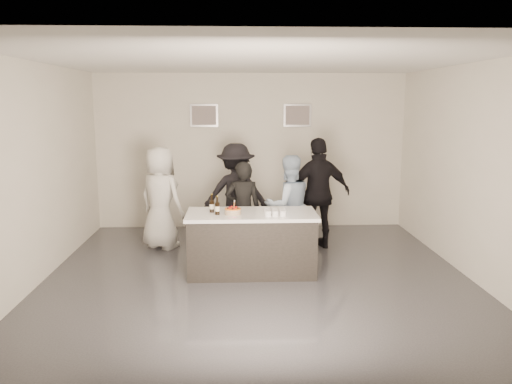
% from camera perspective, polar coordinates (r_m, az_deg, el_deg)
% --- Properties ---
extents(floor, '(6.00, 6.00, 0.00)m').
position_cam_1_polar(floor, '(7.18, 0.16, -9.80)').
color(floor, '#3D3D42').
rests_on(floor, ground).
extents(ceiling, '(6.00, 6.00, 0.00)m').
position_cam_1_polar(ceiling, '(6.76, 0.18, 14.83)').
color(ceiling, white).
extents(wall_back, '(6.00, 0.04, 3.00)m').
position_cam_1_polar(wall_back, '(9.78, -0.59, 4.65)').
color(wall_back, silver).
rests_on(wall_back, ground).
extents(wall_front, '(6.00, 0.04, 3.00)m').
position_cam_1_polar(wall_front, '(3.87, 2.08, -4.22)').
color(wall_front, silver).
rests_on(wall_front, ground).
extents(wall_left, '(0.04, 6.00, 3.00)m').
position_cam_1_polar(wall_left, '(7.32, -24.01, 1.82)').
color(wall_left, silver).
rests_on(wall_left, ground).
extents(wall_right, '(0.04, 6.00, 3.00)m').
position_cam_1_polar(wall_right, '(7.55, 23.56, 2.09)').
color(wall_right, silver).
rests_on(wall_right, ground).
extents(picture_left, '(0.54, 0.04, 0.44)m').
position_cam_1_polar(picture_left, '(9.72, -5.96, 8.70)').
color(picture_left, '#B2B2B7').
rests_on(picture_left, wall_back).
extents(picture_right, '(0.54, 0.04, 0.44)m').
position_cam_1_polar(picture_right, '(9.78, 4.75, 8.73)').
color(picture_right, '#B2B2B7').
rests_on(picture_right, wall_back).
extents(bar_counter, '(1.86, 0.86, 0.90)m').
position_cam_1_polar(bar_counter, '(7.25, -0.51, -5.84)').
color(bar_counter, white).
rests_on(bar_counter, ground).
extents(cake, '(0.23, 0.23, 0.07)m').
position_cam_1_polar(cake, '(7.05, -2.66, -2.23)').
color(cake, orange).
rests_on(cake, bar_counter).
extents(beer_bottle_a, '(0.07, 0.07, 0.26)m').
position_cam_1_polar(beer_bottle_a, '(7.16, -5.08, -1.31)').
color(beer_bottle_a, black).
rests_on(beer_bottle_a, bar_counter).
extents(beer_bottle_b, '(0.07, 0.07, 0.26)m').
position_cam_1_polar(beer_bottle_b, '(7.01, -4.45, -1.55)').
color(beer_bottle_b, black).
rests_on(beer_bottle_b, bar_counter).
extents(tumbler_cluster, '(0.30, 0.30, 0.08)m').
position_cam_1_polar(tumbler_cluster, '(7.01, 2.18, -2.28)').
color(tumbler_cluster, gold).
rests_on(tumbler_cluster, bar_counter).
extents(candles, '(0.24, 0.08, 0.01)m').
position_cam_1_polar(candles, '(6.84, -3.01, -2.92)').
color(candles, pink).
rests_on(candles, bar_counter).
extents(person_main_black, '(0.57, 0.37, 1.55)m').
position_cam_1_polar(person_main_black, '(7.88, -1.51, -2.08)').
color(person_main_black, black).
rests_on(person_main_black, ground).
extents(person_main_blue, '(0.93, 0.81, 1.63)m').
position_cam_1_polar(person_main_blue, '(8.03, 3.73, -1.57)').
color(person_main_blue, '#A4BCD6').
rests_on(person_main_blue, ground).
extents(person_guest_left, '(1.01, 0.92, 1.73)m').
position_cam_1_polar(person_guest_left, '(8.55, -10.84, -0.67)').
color(person_guest_left, white).
rests_on(person_guest_left, ground).
extents(person_guest_right, '(1.17, 0.66, 1.88)m').
position_cam_1_polar(person_guest_right, '(8.45, 7.19, -0.18)').
color(person_guest_right, black).
rests_on(person_guest_right, ground).
extents(person_guest_back, '(1.14, 0.66, 1.76)m').
position_cam_1_polar(person_guest_back, '(8.69, -2.31, -0.21)').
color(person_guest_back, black).
rests_on(person_guest_back, ground).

